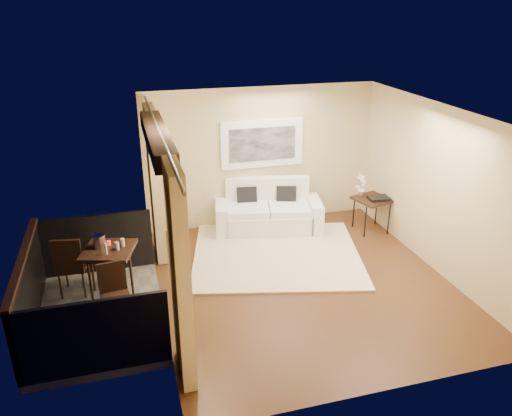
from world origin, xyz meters
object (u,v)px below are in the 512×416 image
object	(u,v)px
sofa	(268,212)
balcony_chair_far	(70,262)
bistro_table	(109,254)
balcony_chair_near	(114,289)
orchid	(361,185)
ice_bucket	(99,241)
side_table	(372,201)

from	to	relation	value
sofa	balcony_chair_far	size ratio (longest dim) A/B	2.18
bistro_table	balcony_chair_near	xyz separation A→B (m)	(0.04, -0.61, -0.24)
bistro_table	balcony_chair_far	bearing A→B (deg)	159.75
sofa	bistro_table	world-z (taller)	sofa
orchid	bistro_table	distance (m)	4.87
sofa	balcony_chair_far	xyz separation A→B (m)	(-3.54, -1.51, 0.23)
orchid	bistro_table	xyz separation A→B (m)	(-4.69, -1.28, -0.15)
orchid	bistro_table	bearing A→B (deg)	-164.68
orchid	balcony_chair_near	size ratio (longest dim) A/B	0.51
sofa	ice_bucket	bearing A→B (deg)	-140.16
balcony_chair_near	ice_bucket	distance (m)	0.82
balcony_chair_near	balcony_chair_far	bearing A→B (deg)	117.71
balcony_chair_far	ice_bucket	distance (m)	0.59
side_table	balcony_chair_near	world-z (taller)	balcony_chair_near
side_table	bistro_table	world-z (taller)	bistro_table
side_table	balcony_chair_near	bearing A→B (deg)	-160.39
balcony_chair_near	ice_bucket	xyz separation A→B (m)	(-0.15, 0.69, 0.42)
bistro_table	balcony_chair_near	world-z (taller)	balcony_chair_near
side_table	orchid	size ratio (longest dim) A/B	1.68
bistro_table	balcony_chair_far	world-z (taller)	balcony_chair_far
sofa	balcony_chair_far	world-z (taller)	balcony_chair_far
balcony_chair_far	ice_bucket	bearing A→B (deg)	174.41
ice_bucket	bistro_table	bearing A→B (deg)	-35.40
ice_bucket	balcony_chair_near	bearing A→B (deg)	-77.53
sofa	side_table	size ratio (longest dim) A/B	2.82
orchid	balcony_chair_near	world-z (taller)	orchid
sofa	bistro_table	xyz separation A→B (m)	(-2.96, -1.72, 0.40)
side_table	bistro_table	bearing A→B (deg)	-167.18
side_table	balcony_chair_near	size ratio (longest dim) A/B	0.86
balcony_chair_far	ice_bucket	size ratio (longest dim) A/B	4.94
orchid	balcony_chair_far	size ratio (longest dim) A/B	0.46
ice_bucket	side_table	bearing A→B (deg)	11.63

